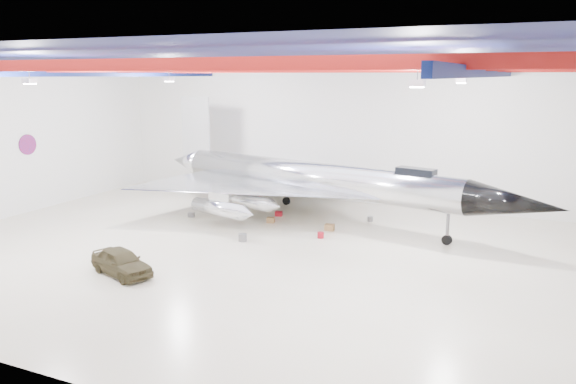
% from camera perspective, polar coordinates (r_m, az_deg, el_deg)
% --- Properties ---
extents(floor, '(40.00, 40.00, 0.00)m').
position_cam_1_polar(floor, '(32.53, -3.19, -6.12)').
color(floor, beige).
rests_on(floor, ground).
extents(wall_back, '(40.00, 0.00, 40.00)m').
position_cam_1_polar(wall_back, '(45.01, 5.64, 6.00)').
color(wall_back, silver).
rests_on(wall_back, floor).
extents(wall_left, '(0.00, 30.00, 30.00)m').
position_cam_1_polar(wall_left, '(44.22, -27.00, 4.68)').
color(wall_left, silver).
rests_on(wall_left, floor).
extents(ceiling, '(40.00, 40.00, 0.00)m').
position_cam_1_polar(ceiling, '(30.98, -3.43, 13.63)').
color(ceiling, '#0A0F38').
rests_on(ceiling, wall_back).
extents(ceiling_structure, '(39.50, 29.50, 1.08)m').
position_cam_1_polar(ceiling_structure, '(30.97, -3.41, 12.38)').
color(ceiling_structure, maroon).
rests_on(ceiling_structure, ceiling).
extents(wall_roundel, '(0.10, 1.50, 1.50)m').
position_cam_1_polar(wall_roundel, '(45.49, -24.94, 4.39)').
color(wall_roundel, '#B21414').
rests_on(wall_roundel, wall_left).
extents(jet_aircraft, '(30.20, 20.76, 8.32)m').
position_cam_1_polar(jet_aircraft, '(38.96, 2.45, 1.03)').
color(jet_aircraft, silver).
rests_on(jet_aircraft, floor).
extents(jeep, '(4.32, 2.86, 1.37)m').
position_cam_1_polar(jeep, '(29.96, -16.57, -6.82)').
color(jeep, '#3D351E').
rests_on(jeep, floor).
extents(toolbox_red, '(0.59, 0.52, 0.36)m').
position_cam_1_polar(toolbox_red, '(40.60, -0.95, -2.21)').
color(toolbox_red, maroon).
rests_on(toolbox_red, floor).
extents(engine_drum, '(0.68, 0.68, 0.47)m').
position_cam_1_polar(engine_drum, '(34.59, -4.63, -4.64)').
color(engine_drum, '#59595B').
rests_on(engine_drum, floor).
extents(parts_bin, '(0.64, 0.53, 0.42)m').
position_cam_1_polar(parts_bin, '(36.95, 4.24, -3.60)').
color(parts_bin, olive).
rests_on(parts_bin, floor).
extents(crate_small, '(0.52, 0.47, 0.30)m').
position_cam_1_polar(crate_small, '(40.92, -9.81, -2.31)').
color(crate_small, '#59595B').
rests_on(crate_small, floor).
extents(tool_chest, '(0.46, 0.46, 0.37)m').
position_cam_1_polar(tool_chest, '(35.23, 3.33, -4.40)').
color(tool_chest, maroon).
rests_on(tool_chest, floor).
extents(oil_barrel, '(0.60, 0.52, 0.37)m').
position_cam_1_polar(oil_barrel, '(38.79, -1.77, -2.87)').
color(oil_barrel, olive).
rests_on(oil_barrel, floor).
extents(spares_box, '(0.41, 0.41, 0.34)m').
position_cam_1_polar(spares_box, '(39.53, 8.35, -2.73)').
color(spares_box, '#59595B').
rests_on(spares_box, floor).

